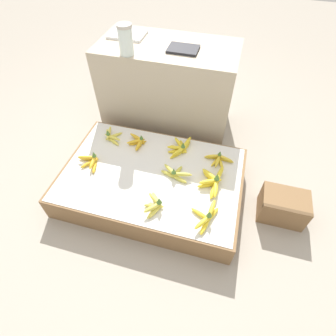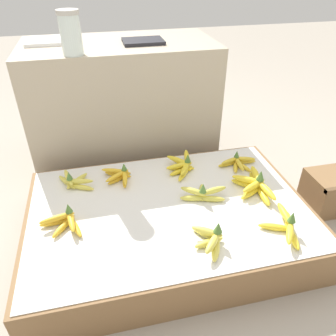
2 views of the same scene
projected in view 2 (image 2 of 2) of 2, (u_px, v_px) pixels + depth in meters
ground_plane at (168, 237)px, 1.61m from camera, size 10.00×10.00×0.00m
display_platform at (168, 222)px, 1.56m from camera, size 1.28×0.86×0.20m
back_vendor_table at (123, 105)px, 2.03m from camera, size 1.09×0.56×0.75m
wooden_crate at (335, 191)px, 1.76m from camera, size 0.31×0.21×0.21m
banana_bunch_front_midright at (211, 238)px, 1.29m from camera, size 0.13×0.21×0.11m
banana_bunch_front_right at (286, 225)px, 1.35m from camera, size 0.18×0.25×0.10m
banana_bunch_middle_left at (65, 221)px, 1.38m from camera, size 0.19×0.16×0.09m
banana_bunch_middle_midright at (203, 194)px, 1.53m from camera, size 0.23×0.16×0.10m
banana_bunch_middle_right at (255, 185)px, 1.58m from camera, size 0.17×0.28×0.11m
banana_bunch_back_left at (74, 181)px, 1.62m from camera, size 0.19×0.18×0.09m
banana_bunch_back_midleft at (120, 175)px, 1.66m from camera, size 0.16×0.18×0.09m
banana_bunch_back_midright at (183, 165)px, 1.74m from camera, size 0.16×0.25×0.10m
banana_bunch_back_right at (238, 163)px, 1.77m from camera, size 0.22×0.14×0.08m
glass_jar at (70, 33)px, 1.54m from camera, size 0.11×0.11×0.20m
foam_tray_white at (53, 41)px, 1.81m from camera, size 0.28×0.20×0.02m
foam_tray_dark at (143, 41)px, 1.80m from camera, size 0.22×0.17×0.02m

